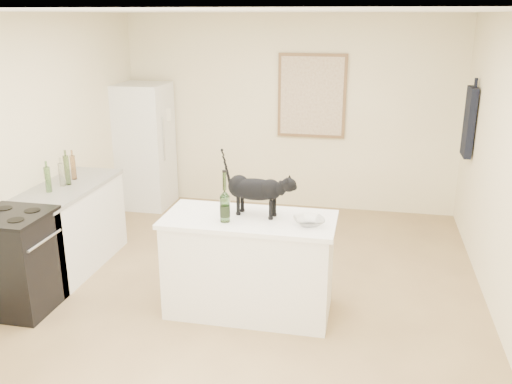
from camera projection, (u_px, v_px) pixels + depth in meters
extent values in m
plane|color=tan|center=(244.00, 298.00, 5.23)|extent=(5.50, 5.50, 0.00)
plane|color=white|center=(242.00, 11.00, 4.43)|extent=(5.50, 5.50, 0.00)
plane|color=#F9EEC1|center=(289.00, 114.00, 7.39)|extent=(4.50, 0.00, 4.50)
plane|color=#F9EEC1|center=(92.00, 338.00, 2.27)|extent=(4.50, 0.00, 4.50)
plane|color=#F9EEC1|center=(15.00, 154.00, 5.27)|extent=(0.00, 5.50, 5.50)
cube|color=white|center=(249.00, 267.00, 4.90)|extent=(1.44, 0.67, 0.86)
cube|color=white|center=(249.00, 220.00, 4.76)|extent=(1.50, 0.70, 0.04)
cube|color=white|center=(70.00, 229.00, 5.76)|extent=(0.60, 1.40, 0.86)
cube|color=gray|center=(65.00, 188.00, 5.62)|extent=(0.62, 1.44, 0.04)
cube|color=black|center=(17.00, 263.00, 4.92)|extent=(0.60, 0.60, 0.90)
cube|color=white|center=(144.00, 146.00, 7.54)|extent=(0.68, 0.68, 1.70)
cube|color=brown|center=(312.00, 96.00, 7.23)|extent=(0.90, 0.03, 1.10)
cube|color=beige|center=(312.00, 96.00, 7.21)|extent=(0.82, 0.00, 1.02)
cube|color=black|center=(469.00, 122.00, 6.28)|extent=(0.08, 0.34, 0.80)
cylinder|color=#265120|center=(225.00, 199.00, 4.60)|extent=(0.11, 0.11, 0.40)
imported|color=white|center=(309.00, 222.00, 4.57)|extent=(0.33, 0.33, 0.06)
cube|color=white|center=(168.00, 115.00, 7.38)|extent=(0.05, 0.13, 0.17)
cylinder|color=#A7B5A7|center=(62.00, 175.00, 5.58)|extent=(0.06, 0.06, 0.24)
cylinder|color=#264918|center=(67.00, 170.00, 5.62)|extent=(0.06, 0.06, 0.31)
cylinder|color=brown|center=(73.00, 168.00, 5.81)|extent=(0.06, 0.06, 0.26)
cylinder|color=#2A6121|center=(48.00, 180.00, 5.40)|extent=(0.06, 0.06, 0.25)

